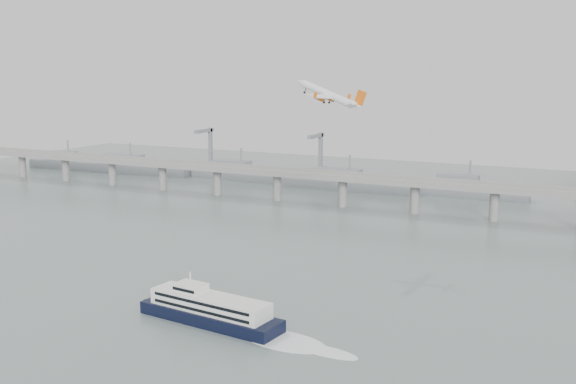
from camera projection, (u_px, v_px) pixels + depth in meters
The scene contains 5 objects.
ground at pixel (227, 302), 268.98m from camera, with size 900.00×900.00×0.00m, color slate.
bridge at pixel (384, 184), 442.91m from camera, with size 800.00×22.00×23.90m.
distant_fleet at pixel (233, 173), 569.45m from camera, with size 453.00×60.90×40.00m.
ferry at pixel (210, 310), 246.82m from camera, with size 94.73×23.67×17.87m.
airliner at pixel (329, 95), 332.23m from camera, with size 39.79×36.18×16.40m.
Camera 1 is at (135.32, -219.67, 91.26)m, focal length 42.00 mm.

